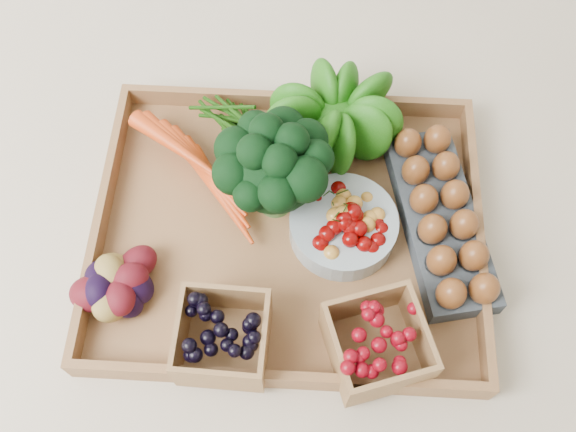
# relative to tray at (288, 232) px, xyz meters

# --- Properties ---
(ground) EXTENTS (4.00, 4.00, 0.00)m
(ground) POSITION_rel_tray_xyz_m (0.00, 0.00, -0.01)
(ground) COLOR beige
(ground) RESTS_ON ground
(tray) EXTENTS (0.55, 0.45, 0.01)m
(tray) POSITION_rel_tray_xyz_m (0.00, 0.00, 0.00)
(tray) COLOR olive
(tray) RESTS_ON ground
(carrots) EXTENTS (0.19, 0.14, 0.05)m
(carrots) POSITION_rel_tray_xyz_m (-0.12, 0.07, 0.03)
(carrots) COLOR #D64113
(carrots) RESTS_ON tray
(lettuce) EXTENTS (0.13, 0.13, 0.13)m
(lettuce) POSITION_rel_tray_xyz_m (0.06, 0.16, 0.07)
(lettuce) COLOR #18560D
(lettuce) RESTS_ON tray
(broccoli) EXTENTS (0.16, 0.16, 0.13)m
(broccoli) POSITION_rel_tray_xyz_m (-0.02, 0.04, 0.07)
(broccoli) COLOR black
(broccoli) RESTS_ON tray
(cherry_bowl) EXTENTS (0.15, 0.15, 0.04)m
(cherry_bowl) POSITION_rel_tray_xyz_m (0.08, 0.00, 0.03)
(cherry_bowl) COLOR #8C9EA5
(cherry_bowl) RESTS_ON tray
(egg_carton) EXTENTS (0.16, 0.30, 0.03)m
(egg_carton) POSITION_rel_tray_xyz_m (0.22, 0.02, 0.02)
(egg_carton) COLOR #3B434C
(egg_carton) RESTS_ON tray
(potatoes) EXTENTS (0.13, 0.13, 0.08)m
(potatoes) POSITION_rel_tray_xyz_m (-0.23, -0.11, 0.05)
(potatoes) COLOR #440A12
(potatoes) RESTS_ON tray
(punnet_blackberry) EXTENTS (0.12, 0.12, 0.08)m
(punnet_blackberry) POSITION_rel_tray_xyz_m (-0.07, -0.18, 0.05)
(punnet_blackberry) COLOR black
(punnet_blackberry) RESTS_ON tray
(punnet_raspberry) EXTENTS (0.15, 0.15, 0.08)m
(punnet_raspberry) POSITION_rel_tray_xyz_m (0.12, -0.17, 0.05)
(punnet_raspberry) COLOR #69040E
(punnet_raspberry) RESTS_ON tray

